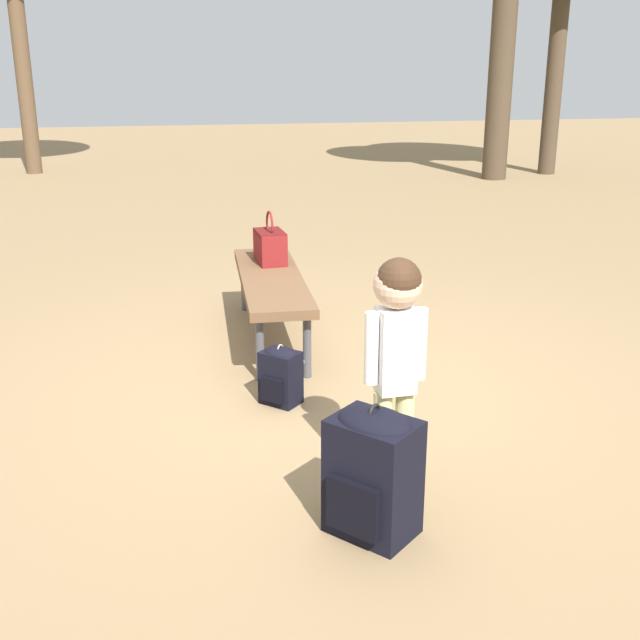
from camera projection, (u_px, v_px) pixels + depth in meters
name	position (u px, v px, depth m)	size (l,w,h in m)	color
ground_plane	(321.00, 389.00, 4.54)	(40.00, 40.00, 0.00)	#8C704C
park_bench	(271.00, 284.00, 5.22)	(1.62, 0.48, 0.45)	brown
handbag	(270.00, 245.00, 5.49)	(0.33, 0.20, 0.37)	maroon
child_standing	(396.00, 336.00, 3.33)	(0.21, 0.28, 1.03)	#CCCC8C
backpack_large	(373.00, 469.00, 3.08)	(0.41, 0.40, 0.56)	black
backpack_small	(280.00, 374.00, 4.30)	(0.25, 0.25, 0.34)	black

